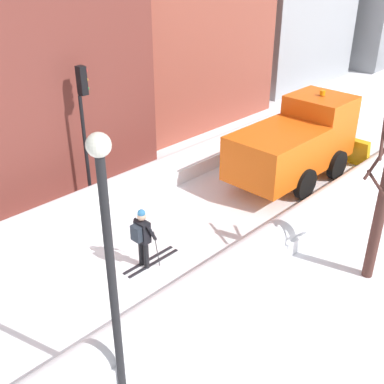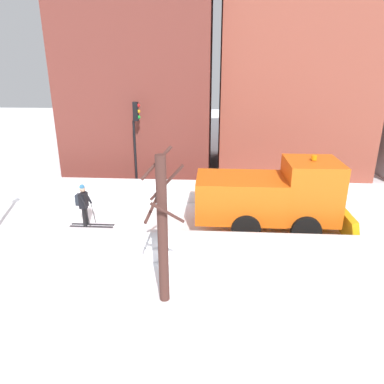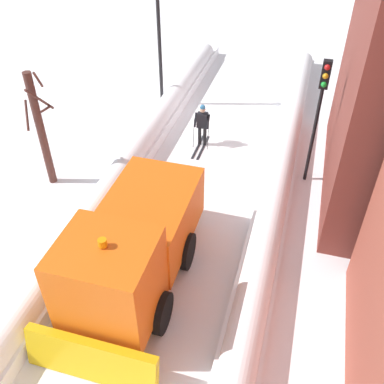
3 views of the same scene
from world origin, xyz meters
name	(u,v)px [view 1 (image 1 of 3)]	position (x,y,z in m)	size (l,w,h in m)	color
ground_plane	(292,169)	(0.00, 10.00, 0.00)	(80.00, 80.00, 0.00)	white
snowbank_left	(238,141)	(-2.75, 10.00, 0.42)	(1.10, 36.00, 0.98)	white
snowbank_right	(358,182)	(2.75, 10.00, 0.38)	(1.10, 36.00, 0.92)	white
plow_truck	(298,142)	(0.49, 9.36, 1.48)	(3.20, 5.98, 3.12)	orange
skier	(143,236)	(0.61, 1.75, 1.00)	(0.62, 1.80, 1.81)	black
traffic_light_pole	(84,110)	(-3.66, 3.10, 3.22)	(0.28, 0.42, 4.60)	black
street_lamp	(109,246)	(3.36, -1.21, 3.45)	(0.40, 0.40, 5.48)	black
bare_tree_near	(382,204)	(5.24, 5.68, 2.20)	(0.99, 1.14, 4.38)	#4B2C26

